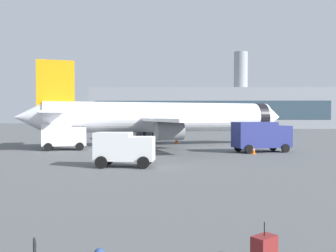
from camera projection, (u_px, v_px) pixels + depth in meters
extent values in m
cylinder|color=white|center=(164.00, 117.00, 49.60)|extent=(29.57, 13.52, 3.80)
cone|color=white|center=(272.00, 117.00, 54.47)|extent=(3.46, 4.20, 3.61)
cone|color=white|center=(28.00, 117.00, 44.61)|extent=(4.15, 4.29, 3.42)
cylinder|color=black|center=(258.00, 117.00, 53.81)|extent=(2.60, 4.12, 3.88)
cube|color=white|center=(142.00, 119.00, 56.94)|extent=(9.83, 16.69, 0.36)
cube|color=white|center=(176.00, 120.00, 41.68)|extent=(9.83, 16.69, 0.36)
cylinder|color=gray|center=(146.00, 128.00, 54.59)|extent=(3.75, 3.14, 2.20)
cylinder|color=gray|center=(169.00, 131.00, 44.10)|extent=(3.75, 3.14, 2.20)
cube|color=orange|center=(56.00, 87.00, 45.45)|extent=(4.27, 1.80, 6.40)
cube|color=white|center=(51.00, 112.00, 48.43)|extent=(4.44, 6.52, 0.24)
cube|color=white|center=(52.00, 112.00, 42.33)|extent=(4.44, 6.52, 0.24)
cylinder|color=black|center=(246.00, 137.00, 53.28)|extent=(0.36, 0.36, 1.80)
cylinder|color=black|center=(144.00, 138.00, 51.36)|extent=(0.44, 0.44, 1.80)
cylinder|color=black|center=(154.00, 140.00, 46.78)|extent=(0.44, 0.44, 1.80)
cube|color=white|center=(79.00, 136.00, 43.28)|extent=(2.18, 2.55, 2.04)
cube|color=#1E232D|center=(85.00, 132.00, 43.43)|extent=(0.57, 1.94, 0.84)
cube|color=white|center=(57.00, 135.00, 42.75)|extent=(3.57, 2.91, 2.40)
cylinder|color=black|center=(80.00, 145.00, 44.46)|extent=(0.93, 0.44, 0.90)
cylinder|color=black|center=(80.00, 146.00, 42.21)|extent=(0.93, 0.44, 0.90)
cylinder|color=black|center=(50.00, 145.00, 43.72)|extent=(0.93, 0.44, 0.90)
cylinder|color=black|center=(48.00, 147.00, 41.48)|extent=(0.93, 0.44, 0.90)
cube|color=navy|center=(280.00, 136.00, 41.04)|extent=(2.30, 2.78, 2.29)
cube|color=#1E232D|center=(286.00, 131.00, 41.21)|extent=(0.70, 2.09, 0.95)
cube|color=navy|center=(254.00, 135.00, 40.26)|extent=(4.83, 3.55, 2.70)
cylinder|color=black|center=(273.00, 146.00, 42.26)|extent=(0.93, 0.47, 0.90)
cylinder|color=black|center=(286.00, 148.00, 39.85)|extent=(0.93, 0.47, 0.90)
cylinder|color=black|center=(238.00, 147.00, 41.18)|extent=(0.93, 0.47, 0.90)
cylinder|color=black|center=(249.00, 149.00, 38.76)|extent=(0.93, 0.47, 0.90)
cube|color=white|center=(142.00, 149.00, 28.47)|extent=(1.83, 2.06, 1.78)
cube|color=#1E232D|center=(152.00, 143.00, 28.41)|extent=(0.15, 1.80, 0.74)
cube|color=white|center=(113.00, 146.00, 28.62)|extent=(2.71, 2.10, 2.10)
cylinder|color=black|center=(147.00, 159.00, 29.53)|extent=(0.91, 0.25, 0.90)
cylinder|color=black|center=(143.00, 163.00, 27.43)|extent=(0.91, 0.25, 0.90)
cylinder|color=black|center=(108.00, 159.00, 29.74)|extent=(0.91, 0.25, 0.90)
cylinder|color=black|center=(101.00, 162.00, 27.65)|extent=(0.91, 0.25, 0.90)
cube|color=#F2590C|center=(177.00, 143.00, 53.17)|extent=(0.44, 0.44, 0.04)
cone|color=#F2590C|center=(177.00, 141.00, 53.16)|extent=(0.36, 0.36, 0.73)
cylinder|color=white|center=(177.00, 140.00, 53.16)|extent=(0.23, 0.23, 0.10)
cube|color=#F2590C|center=(176.00, 143.00, 53.24)|extent=(0.44, 0.44, 0.04)
cone|color=#F2590C|center=(176.00, 141.00, 53.23)|extent=(0.36, 0.36, 0.72)
cylinder|color=white|center=(176.00, 140.00, 53.23)|extent=(0.23, 0.23, 0.10)
cube|color=#F2590C|center=(254.00, 154.00, 38.16)|extent=(0.44, 0.44, 0.04)
cone|color=#F2590C|center=(254.00, 150.00, 38.15)|extent=(0.36, 0.36, 0.76)
cylinder|color=white|center=(254.00, 150.00, 38.15)|extent=(0.23, 0.23, 0.10)
cube|color=maroon|center=(264.00, 249.00, 9.73)|extent=(0.74, 0.72, 0.70)
cylinder|color=black|center=(264.00, 229.00, 9.72)|extent=(0.02, 0.02, 0.36)
cube|color=black|center=(35.00, 249.00, 8.99)|extent=(0.24, 0.46, 0.40)
cube|color=gray|center=(210.00, 109.00, 124.51)|extent=(75.70, 16.54, 12.71)
cube|color=#334756|center=(212.00, 110.00, 116.21)|extent=(71.92, 0.10, 5.72)
cylinder|color=gray|center=(241.00, 71.00, 123.87)|extent=(4.40, 4.40, 12.00)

